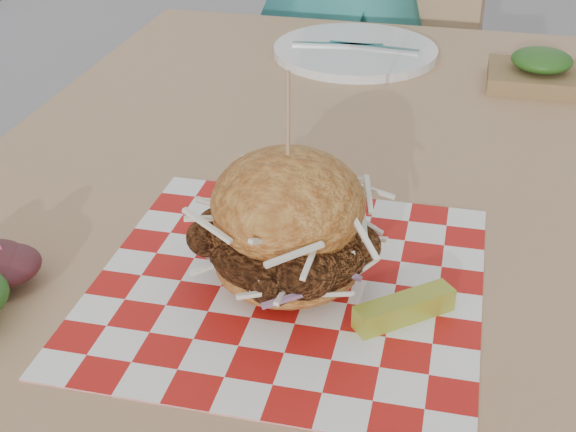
# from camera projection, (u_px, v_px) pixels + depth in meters

# --- Properties ---
(patio_table) EXTENTS (0.80, 1.20, 0.75)m
(patio_table) POSITION_uv_depth(u_px,v_px,m) (302.00, 220.00, 1.02)
(patio_table) COLOR tan
(patio_table) RESTS_ON ground
(patio_chair) EXTENTS (0.50, 0.51, 0.95)m
(patio_chair) POSITION_uv_depth(u_px,v_px,m) (403.00, 45.00, 1.99)
(patio_chair) COLOR tan
(patio_chair) RESTS_ON ground
(paper_liner) EXTENTS (0.36, 0.36, 0.00)m
(paper_liner) POSITION_uv_depth(u_px,v_px,m) (288.00, 283.00, 0.76)
(paper_liner) COLOR red
(paper_liner) RESTS_ON patio_table
(sandwich) EXTENTS (0.18, 0.18, 0.21)m
(sandwich) POSITION_uv_depth(u_px,v_px,m) (288.00, 230.00, 0.73)
(sandwich) COLOR #C07E36
(sandwich) RESTS_ON paper_liner
(pickle_spear) EXTENTS (0.09, 0.08, 0.02)m
(pickle_spear) POSITION_uv_depth(u_px,v_px,m) (404.00, 309.00, 0.70)
(pickle_spear) COLOR #949D2D
(pickle_spear) RESTS_ON paper_liner
(place_setting) EXTENTS (0.27, 0.27, 0.02)m
(place_setting) POSITION_uv_depth(u_px,v_px,m) (355.00, 51.00, 1.32)
(place_setting) COLOR white
(place_setting) RESTS_ON patio_table
(kraft_tray) EXTENTS (0.15, 0.12, 0.06)m
(kraft_tray) POSITION_uv_depth(u_px,v_px,m) (540.00, 71.00, 1.19)
(kraft_tray) COLOR olive
(kraft_tray) RESTS_ON patio_table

